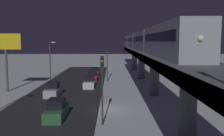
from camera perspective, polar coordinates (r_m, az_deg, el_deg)
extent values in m
plane|color=silver|center=(27.63, -1.26, -9.90)|extent=(240.00, 240.00, 0.00)
cube|color=#28282D|center=(28.48, -14.41, -9.59)|extent=(11.00, 91.69, 0.01)
cube|color=slate|center=(27.30, 12.96, 1.85)|extent=(5.00, 91.69, 0.80)
cube|color=#38383D|center=(26.86, 8.00, 1.88)|extent=(0.24, 89.86, 0.80)
cylinder|color=slate|center=(65.21, 5.35, 1.84)|extent=(1.40, 1.40, 5.26)
cylinder|color=slate|center=(50.08, 6.99, 0.46)|extent=(1.40, 1.40, 5.26)
cylinder|color=slate|center=(35.08, 10.04, -2.10)|extent=(1.40, 1.40, 5.26)
cylinder|color=slate|center=(20.50, 17.59, -8.35)|extent=(1.40, 1.40, 5.26)
cube|color=#999EA8|center=(26.52, 13.42, 6.26)|extent=(2.90, 18.00, 3.40)
cube|color=black|center=(26.53, 13.44, 7.14)|extent=(2.94, 16.20, 0.90)
cube|color=#999EA8|center=(44.82, 7.87, 6.33)|extent=(2.90, 18.00, 3.40)
cube|color=black|center=(44.82, 7.87, 6.85)|extent=(2.94, 16.20, 0.90)
cube|color=#999EA8|center=(63.30, 5.54, 6.35)|extent=(2.90, 18.00, 3.40)
cube|color=black|center=(63.30, 5.55, 6.72)|extent=(2.94, 16.20, 0.90)
cube|color=#999EA8|center=(81.83, 4.27, 6.35)|extent=(2.90, 18.00, 3.40)
cube|color=black|center=(81.83, 4.27, 6.64)|extent=(2.94, 16.20, 0.90)
sphere|color=white|center=(17.84, 20.23, 6.63)|extent=(0.44, 0.44, 0.44)
cube|color=silver|center=(40.81, -5.36, -3.81)|extent=(1.80, 4.07, 1.10)
cube|color=black|center=(40.64, -5.38, -2.44)|extent=(1.58, 1.96, 0.87)
cylinder|color=black|center=(42.17, -6.36, -3.81)|extent=(0.20, 0.64, 0.64)
cylinder|color=black|center=(42.02, -4.04, -3.82)|extent=(0.20, 0.64, 0.64)
cylinder|color=black|center=(39.70, -6.76, -4.45)|extent=(0.20, 0.64, 0.64)
cylinder|color=black|center=(39.54, -4.29, -4.47)|extent=(0.20, 0.64, 0.64)
cube|color=#2D6038|center=(25.21, -13.01, -10.35)|extent=(1.80, 4.27, 1.10)
cube|color=black|center=(24.95, -13.07, -8.18)|extent=(1.58, 2.05, 0.87)
cube|color=#A51E1E|center=(47.66, -4.59, -2.33)|extent=(1.80, 4.27, 1.10)
cube|color=black|center=(47.53, -4.60, -1.16)|extent=(1.58, 2.05, 0.87)
cube|color=#A51E1E|center=(53.86, -4.07, -1.33)|extent=(1.80, 4.07, 1.10)
cube|color=black|center=(53.74, -4.08, -0.29)|extent=(1.58, 1.95, 0.87)
cube|color=#B2B2B7|center=(35.40, -13.79, -5.54)|extent=(1.80, 4.01, 1.10)
cube|color=black|center=(35.21, -13.83, -3.97)|extent=(1.58, 1.93, 0.87)
cylinder|color=#2D2D2D|center=(22.13, -2.30, -6.65)|extent=(0.16, 0.16, 5.50)
cube|color=black|center=(21.64, -2.34, 1.63)|extent=(0.32, 0.32, 0.90)
sphere|color=black|center=(21.43, -2.36, 2.39)|extent=(0.20, 0.20, 0.20)
sphere|color=yellow|center=(21.46, -2.36, 1.59)|extent=(0.20, 0.20, 0.20)
sphere|color=black|center=(21.48, -2.36, 0.80)|extent=(0.20, 0.20, 0.20)
cylinder|color=#2D2D2D|center=(46.58, -1.12, 0.21)|extent=(0.16, 0.16, 5.50)
cube|color=black|center=(46.35, -1.13, 4.15)|extent=(0.32, 0.32, 0.90)
sphere|color=black|center=(46.16, -1.14, 4.51)|extent=(0.20, 0.20, 0.20)
sphere|color=black|center=(46.17, -1.13, 4.14)|extent=(0.20, 0.20, 0.20)
sphere|color=#19E53F|center=(46.18, -1.13, 3.77)|extent=(0.20, 0.20, 0.20)
cylinder|color=#4C4C51|center=(40.29, -23.71, -0.57)|extent=(0.36, 0.36, 6.50)
cube|color=yellow|center=(40.04, -23.99, 5.76)|extent=(4.80, 0.30, 2.40)
cylinder|color=#38383D|center=(53.35, -14.46, 1.87)|extent=(0.20, 0.20, 7.50)
ellipsoid|color=#F4E5B2|center=(53.00, -13.74, 5.92)|extent=(0.90, 0.44, 0.30)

